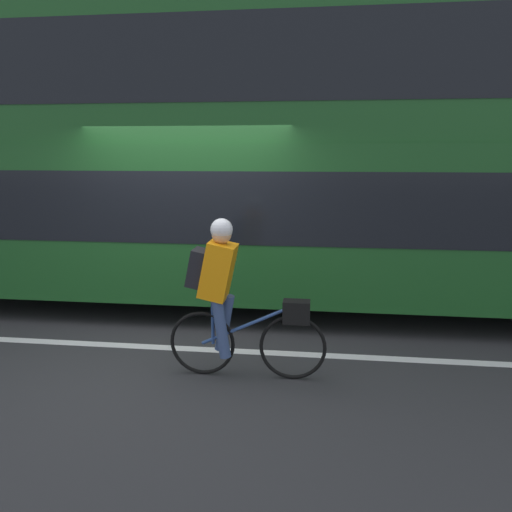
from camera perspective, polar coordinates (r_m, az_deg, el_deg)
ground_plane at (r=5.95m, az=-8.84°, el=-10.05°), size 80.00×80.00×0.00m
road_center_line at (r=5.86m, az=-9.09°, el=-10.34°), size 50.00×0.14×0.01m
sidewalk_curb at (r=10.84m, az=-1.28°, el=0.39°), size 60.00×2.08×0.12m
building_facade at (r=12.05m, az=-0.47°, el=23.03°), size 60.00×0.30×9.11m
bus at (r=7.10m, az=0.62°, el=12.06°), size 11.08×2.57×4.02m
cyclist_on_bike at (r=4.85m, az=-3.03°, el=-4.25°), size 1.56×0.32×1.59m
street_sign_post at (r=12.50m, az=-26.47°, el=7.42°), size 0.36×0.09×2.50m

